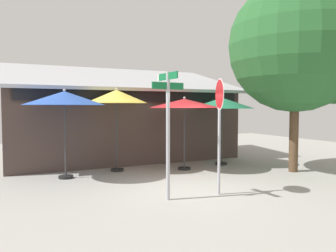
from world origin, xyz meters
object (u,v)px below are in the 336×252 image
street_sign_post (168,122)px  patio_umbrella_mustard_center (117,97)px  patio_umbrella_royal_blue_left (64,99)px  patio_umbrella_crimson_right (184,104)px  patio_umbrella_forest_green_far_right (222,104)px  stop_sign (219,114)px  shade_tree (305,49)px

street_sign_post → patio_umbrella_mustard_center: (-0.04, 3.88, 0.69)m
patio_umbrella_royal_blue_left → patio_umbrella_crimson_right: (3.93, -0.37, -0.14)m
patio_umbrella_royal_blue_left → patio_umbrella_mustard_center: 1.80m
patio_umbrella_royal_blue_left → patio_umbrella_mustard_center: patio_umbrella_mustard_center is taller
street_sign_post → patio_umbrella_royal_blue_left: (-1.79, 3.47, 0.61)m
patio_umbrella_crimson_right → patio_umbrella_forest_green_far_right: (1.74, 0.27, 0.03)m
stop_sign → patio_umbrella_crimson_right: size_ratio=1.13×
patio_umbrella_forest_green_far_right → shade_tree: shade_tree is taller
patio_umbrella_crimson_right → shade_tree: shade_tree is taller
stop_sign → shade_tree: size_ratio=0.45×
patio_umbrella_forest_green_far_right → patio_umbrella_mustard_center: bearing=172.6°
street_sign_post → stop_sign: street_sign_post is taller
patio_umbrella_mustard_center → street_sign_post: bearing=-89.4°
stop_sign → patio_umbrella_crimson_right: stop_sign is taller
street_sign_post → patio_umbrella_mustard_center: street_sign_post is taller
shade_tree → patio_umbrella_forest_green_far_right: bearing=126.5°
stop_sign → shade_tree: bearing=15.9°
patio_umbrella_crimson_right → shade_tree: 4.38m
stop_sign → patio_umbrella_forest_green_far_right: stop_sign is taller
patio_umbrella_mustard_center → patio_umbrella_crimson_right: (2.18, -0.77, -0.22)m
patio_umbrella_royal_blue_left → patio_umbrella_crimson_right: bearing=-5.3°
patio_umbrella_mustard_center → patio_umbrella_forest_green_far_right: 3.95m
street_sign_post → patio_umbrella_forest_green_far_right: size_ratio=1.15×
street_sign_post → patio_umbrella_mustard_center: size_ratio=1.06×
stop_sign → shade_tree: 4.87m
patio_umbrella_royal_blue_left → patio_umbrella_mustard_center: (1.75, 0.41, 0.08)m
shade_tree → patio_umbrella_crimson_right: bearing=149.5°
stop_sign → patio_umbrella_forest_green_far_right: 4.32m
patio_umbrella_forest_green_far_right → shade_tree: 3.37m
patio_umbrella_mustard_center → patio_umbrella_royal_blue_left: bearing=-166.9°
patio_umbrella_crimson_right → patio_umbrella_forest_green_far_right: patio_umbrella_forest_green_far_right is taller
street_sign_post → stop_sign: 1.36m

